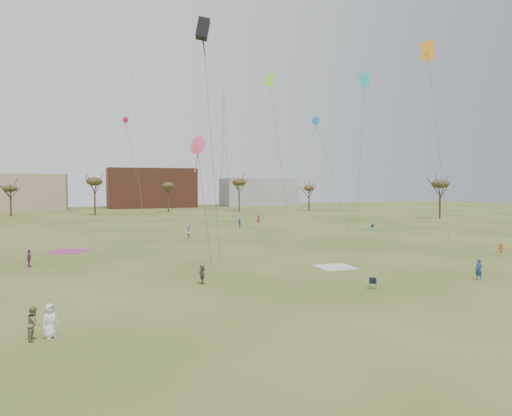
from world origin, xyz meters
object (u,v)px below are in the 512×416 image
object	(u,v)px
flyer_near_right	(479,270)
camp_chair_center	(373,285)
camp_chair_right	(371,228)
radio_tower	(224,148)
flyer_near_left	(50,321)

from	to	relation	value
flyer_near_right	camp_chair_center	xyz separation A→B (m)	(-9.64, 0.31, -0.55)
camp_chair_right	camp_chair_center	bearing A→B (deg)	-49.49
camp_chair_right	radio_tower	world-z (taller)	radio_tower
flyer_near_right	camp_chair_center	bearing A→B (deg)	-107.63
flyer_near_left	camp_chair_right	bearing A→B (deg)	1.17
flyer_near_left	flyer_near_right	world-z (taller)	flyer_near_left
flyer_near_left	flyer_near_right	distance (m)	30.98
flyer_near_left	camp_chair_right	xyz separation A→B (m)	(45.24, 38.74, -0.60)
flyer_near_right	radio_tower	xyz separation A→B (m)	(14.66, 122.38, 18.39)
flyer_near_left	camp_chair_center	bearing A→B (deg)	-30.35
camp_chair_center	radio_tower	bearing A→B (deg)	-61.50
flyer_near_right	radio_tower	bearing A→B (deg)	157.37
flyer_near_right	camp_chair_center	distance (m)	9.66
camp_chair_right	radio_tower	distance (m)	88.76
flyer_near_right	camp_chair_right	size ratio (longest dim) A/B	1.87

